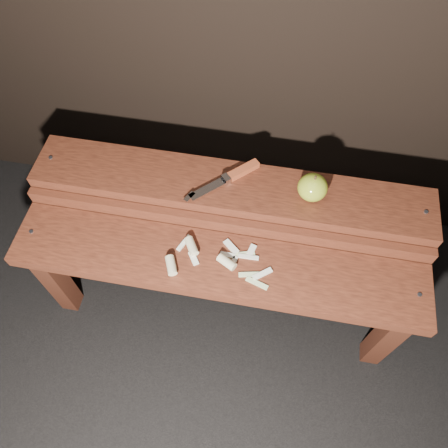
% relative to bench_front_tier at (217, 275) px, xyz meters
% --- Properties ---
extents(ground, '(60.00, 60.00, 0.00)m').
position_rel_bench_front_tier_xyz_m(ground, '(0.00, 0.06, -0.35)').
color(ground, black).
extents(bench_front_tier, '(1.20, 0.20, 0.42)m').
position_rel_bench_front_tier_xyz_m(bench_front_tier, '(0.00, 0.00, 0.00)').
color(bench_front_tier, '#39190E').
rests_on(bench_front_tier, ground).
extents(bench_rear_tier, '(1.20, 0.21, 0.50)m').
position_rel_bench_front_tier_xyz_m(bench_rear_tier, '(0.00, 0.23, 0.06)').
color(bench_rear_tier, '#39190E').
rests_on(bench_rear_tier, ground).
extents(apple, '(0.09, 0.09, 0.09)m').
position_rel_bench_front_tier_xyz_m(apple, '(0.23, 0.23, 0.19)').
color(apple, olive).
rests_on(apple, bench_rear_tier).
extents(knife, '(0.20, 0.19, 0.02)m').
position_rel_bench_front_tier_xyz_m(knife, '(0.01, 0.26, 0.16)').
color(knife, '#973F21').
rests_on(knife, bench_rear_tier).
extents(apple_scraps, '(0.31, 0.15, 0.03)m').
position_rel_bench_front_tier_xyz_m(apple_scraps, '(-0.03, 0.01, 0.08)').
color(apple_scraps, beige).
rests_on(apple_scraps, bench_front_tier).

